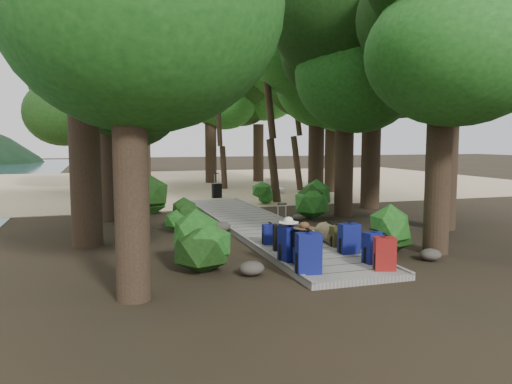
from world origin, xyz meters
name	(u,v)px	position (x,y,z in m)	size (l,w,h in m)	color
ground	(269,233)	(0.00, 0.00, 0.00)	(120.00, 120.00, 0.00)	black
sand_beach	(178,183)	(0.00, 16.00, 0.01)	(40.00, 22.00, 0.02)	tan
boardwalk	(258,225)	(0.00, 1.00, 0.06)	(2.00, 12.00, 0.12)	gray
backpack_left_a	(308,251)	(-0.79, -4.38, 0.52)	(0.43, 0.30, 0.81)	navy
backpack_left_b	(304,246)	(-0.61, -3.73, 0.47)	(0.38, 0.27, 0.69)	black
backpack_left_c	(290,242)	(-0.76, -3.43, 0.50)	(0.41, 0.29, 0.76)	navy
backpack_left_d	(270,233)	(-0.62, -1.80, 0.37)	(0.33, 0.24, 0.50)	navy
backpack_right_a	(385,252)	(0.63, -4.59, 0.46)	(0.37, 0.27, 0.67)	maroon
backpack_right_b	(373,246)	(0.71, -4.05, 0.45)	(0.37, 0.26, 0.66)	navy
backpack_right_c	(349,237)	(0.66, -3.17, 0.46)	(0.40, 0.29, 0.69)	navy
backpack_right_d	(338,235)	(0.75, -2.49, 0.37)	(0.33, 0.23, 0.50)	#363715
duffel_right_khaki	(330,233)	(0.77, -2.07, 0.34)	(0.43, 0.65, 0.43)	brown
suitcase_on_boardwalk	(282,237)	(-0.59, -2.50, 0.40)	(0.36, 0.20, 0.56)	black
lone_suitcase_on_sand	(217,191)	(0.49, 8.26, 0.32)	(0.38, 0.22, 0.60)	black
hat_brown	(304,225)	(-0.60, -3.74, 0.88)	(0.43, 0.43, 0.13)	#51351E
hat_white	(289,219)	(-0.81, -3.45, 0.95)	(0.39, 0.39, 0.13)	silver
kayak	(138,192)	(-2.62, 10.47, 0.17)	(0.64, 2.91, 0.29)	#AE0E15
sun_lounger	(275,186)	(3.60, 9.56, 0.33)	(0.63, 1.95, 0.63)	silver
tree_right_a	(442,72)	(2.73, -3.27, 3.91)	(4.69, 4.69, 7.82)	black
tree_right_b	(449,54)	(4.84, -0.83, 4.78)	(5.35, 5.35, 9.56)	black
tree_right_c	(345,83)	(3.29, 2.14, 4.27)	(4.94, 4.94, 8.55)	black
tree_right_d	(373,72)	(5.12, 3.58, 4.89)	(5.33, 5.33, 9.77)	black
tree_right_e	(317,85)	(4.38, 6.71, 4.73)	(5.25, 5.25, 9.46)	black
tree_right_f	(332,95)	(6.30, 9.17, 4.58)	(5.13, 5.13, 9.17)	black
tree_left_a	(128,50)	(-3.82, -4.57, 3.81)	(4.57, 4.57, 7.61)	black
tree_left_b	(80,25)	(-4.58, -0.16, 5.05)	(5.61, 5.61, 10.10)	black
tree_left_c	(106,101)	(-4.01, 3.57, 3.64)	(4.18, 4.18, 7.28)	black
tree_back_a	(144,108)	(-1.81, 15.62, 4.22)	(4.88, 4.88, 8.44)	black
tree_back_b	(210,101)	(1.93, 15.88, 4.68)	(5.24, 5.24, 9.35)	black
tree_back_c	(258,106)	(4.82, 15.89, 4.47)	(4.96, 4.96, 8.93)	black
tree_back_d	(80,118)	(-5.07, 14.19, 3.56)	(4.27, 4.27, 7.11)	black
palm_right_a	(278,107)	(2.58, 6.43, 3.78)	(4.43, 4.43, 7.55)	#194112
palm_right_b	(299,108)	(5.13, 10.46, 4.00)	(4.14, 4.14, 8.01)	#194112
palm_right_c	(228,125)	(2.03, 12.34, 3.24)	(4.07, 4.07, 6.48)	#194112
palm_left_a	(92,120)	(-4.44, 6.15, 3.16)	(3.97, 3.97, 6.31)	#194112
rock_left_a	(252,268)	(-1.66, -3.79, 0.13)	(0.48, 0.43, 0.26)	#4C473F
rock_left_b	(186,248)	(-2.50, -1.53, 0.09)	(0.34, 0.31, 0.19)	#4C473F
rock_left_c	(221,227)	(-1.20, 0.52, 0.15)	(0.54, 0.49, 0.30)	#4C473F
rock_left_d	(177,217)	(-1.99, 3.10, 0.09)	(0.32, 0.29, 0.18)	#4C473F
rock_right_a	(430,255)	(2.19, -3.83, 0.12)	(0.45, 0.41, 0.25)	#4C473F
rock_right_b	(395,233)	(2.83, -1.56, 0.14)	(0.50, 0.45, 0.27)	#4C473F
rock_right_c	(297,217)	(1.52, 1.75, 0.10)	(0.35, 0.32, 0.19)	#4C473F
rock_right_d	(314,206)	(2.89, 3.57, 0.15)	(0.55, 0.50, 0.30)	#4C473F
shrub_left_a	(205,242)	(-2.39, -3.13, 0.54)	(1.19, 1.19, 1.07)	#164815
shrub_left_b	(182,216)	(-2.18, 0.98, 0.43)	(0.96, 0.96, 0.86)	#164815
shrub_left_c	(147,197)	(-2.78, 4.42, 0.59)	(1.32, 1.32, 1.19)	#164815
shrub_right_a	(393,231)	(1.84, -2.96, 0.48)	(1.07, 1.07, 0.97)	#164815
shrub_right_b	(314,198)	(2.21, 2.05, 0.64)	(1.41, 1.41, 1.27)	#164815
shrub_right_c	(260,194)	(1.65, 5.86, 0.39)	(0.88, 0.88, 0.79)	#164815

